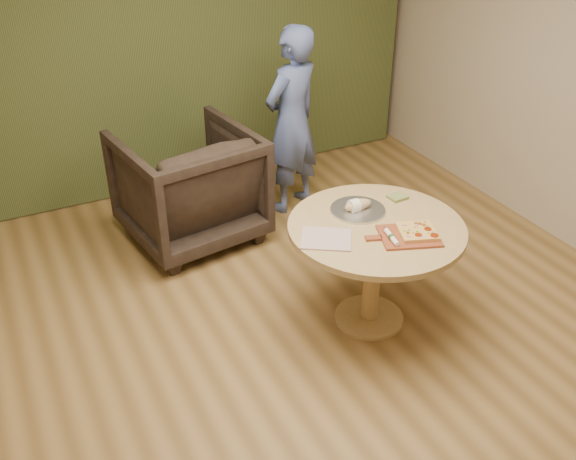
% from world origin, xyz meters
% --- Properties ---
extents(room_shell, '(5.04, 6.04, 2.84)m').
position_xyz_m(room_shell, '(0.00, 0.00, 1.40)').
color(room_shell, olive).
rests_on(room_shell, ground).
extents(curtain, '(4.80, 0.14, 2.78)m').
position_xyz_m(curtain, '(0.00, 2.90, 1.40)').
color(curtain, '#343E1C').
rests_on(curtain, ground).
extents(pedestal_table, '(1.12, 1.12, 0.75)m').
position_xyz_m(pedestal_table, '(0.54, 0.31, 0.61)').
color(pedestal_table, tan).
rests_on(pedestal_table, ground).
extents(pizza_paddle, '(0.47, 0.38, 0.01)m').
position_xyz_m(pizza_paddle, '(0.63, 0.11, 0.76)').
color(pizza_paddle, brown).
rests_on(pizza_paddle, pedestal_table).
extents(flatbread_pizza, '(0.28, 0.28, 0.04)m').
position_xyz_m(flatbread_pizza, '(0.69, 0.10, 0.78)').
color(flatbread_pizza, '#E4B159').
rests_on(flatbread_pizza, pizza_paddle).
extents(cutlery_roll, '(0.06, 0.20, 0.03)m').
position_xyz_m(cutlery_roll, '(0.51, 0.11, 0.78)').
color(cutlery_roll, '#EDE5CC').
rests_on(cutlery_roll, pizza_paddle).
extents(newspaper, '(0.39, 0.37, 0.01)m').
position_xyz_m(newspaper, '(0.17, 0.30, 0.76)').
color(newspaper, silver).
rests_on(newspaper, pedestal_table).
extents(serving_tray, '(0.36, 0.36, 0.02)m').
position_xyz_m(serving_tray, '(0.53, 0.51, 0.76)').
color(serving_tray, silver).
rests_on(serving_tray, pedestal_table).
extents(bread_roll, '(0.19, 0.09, 0.09)m').
position_xyz_m(bread_roll, '(0.52, 0.51, 0.79)').
color(bread_roll, tan).
rests_on(bread_roll, serving_tray).
extents(green_packet, '(0.13, 0.11, 0.02)m').
position_xyz_m(green_packet, '(0.86, 0.54, 0.76)').
color(green_packet, '#5C692F').
rests_on(green_packet, pedestal_table).
extents(armchair, '(1.10, 1.05, 1.01)m').
position_xyz_m(armchair, '(-0.17, 1.88, 0.50)').
color(armchair, black).
rests_on(armchair, ground).
extents(person_standing, '(0.68, 0.57, 1.60)m').
position_xyz_m(person_standing, '(0.80, 1.98, 0.80)').
color(person_standing, '#4E5F98').
rests_on(person_standing, ground).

